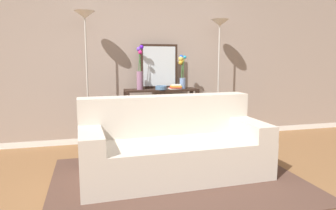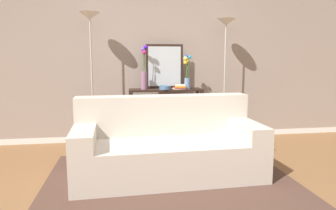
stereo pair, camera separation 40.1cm
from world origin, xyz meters
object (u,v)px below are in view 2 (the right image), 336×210
Objects in this scene: vase_tall_flowers at (144,72)px; console_table at (166,108)px; couch at (167,148)px; wall_mirror at (165,66)px; floor_lamp_right at (225,46)px; book_stack at (180,87)px; floor_lamp_left at (91,43)px; vase_short_flowers at (187,71)px; fruit_bowl at (165,88)px; book_row_under_console at (151,141)px.

console_table is at bearing 1.64° from vase_tall_flowers.
wall_mirror reaches higher than couch.
vase_tall_flowers is (-1.24, 0.04, -0.38)m from floor_lamp_right.
wall_mirror is (-0.91, 0.18, -0.30)m from floor_lamp_right.
console_table is at bearing 160.99° from book_stack.
floor_lamp_left is 10.24× the size of book_stack.
vase_tall_flowers is at bearing -178.36° from console_table.
fruit_bowl is at bearing -166.11° from vase_short_flowers.
floor_lamp_right reaches higher than book_stack.
wall_mirror is 0.42m from book_stack.
book_stack is (0.23, 0.02, 0.00)m from fruit_bowl.
vase_short_flowers is (0.33, -0.14, -0.07)m from wall_mirror.
floor_lamp_left is (-0.91, 1.22, 1.22)m from couch.
floor_lamp_right is at bearing 0.00° from floor_lamp_left.
floor_lamp_right is 1.12m from fruit_bowl.
couch is 1.95m from floor_lamp_left.
floor_lamp_left is 4.53× the size of book_row_under_console.
wall_mirror is 0.37m from vase_tall_flowers.
floor_lamp_left is 0.86m from vase_tall_flowers.
vase_tall_flowers is 0.58m from book_stack.
floor_lamp_left is 1.24m from fruit_bowl.
floor_lamp_right is (0.91, -0.05, 0.93)m from console_table.
floor_lamp_right is at bearing -11.01° from wall_mirror.
book_stack is at bearing 72.50° from couch.
book_stack is at bearing -9.00° from book_row_under_console.
console_table is at bearing 177.12° from floor_lamp_right.
floor_lamp_left is at bearing -176.89° from book_row_under_console.
book_stack is at bearing -1.09° from floor_lamp_left.
fruit_bowl is (-0.94, -0.05, -0.61)m from floor_lamp_right.
vase_tall_flowers reaches higher than console_table.
fruit_bowl reaches higher than console_table.
vase_short_flowers reaches higher than book_stack.
wall_mirror reaches higher than console_table.
floor_lamp_left is at bearing 180.00° from floor_lamp_right.
wall_mirror is at bearing 90.06° from console_table.
book_stack is at bearing -6.52° from vase_tall_flowers.
vase_tall_flowers reaches higher than fruit_bowl.
book_stack reaches higher than couch.
vase_tall_flowers is at bearing 173.48° from book_stack.
couch is 1.58m from vase_short_flowers.
floor_lamp_left reaches higher than vase_tall_flowers.
floor_lamp_left is 1.47m from vase_short_flowers.
wall_mirror reaches higher than book_row_under_console.
vase_short_flowers reaches higher than book_row_under_console.
book_stack is (0.20, -0.07, 0.32)m from console_table.
book_row_under_console is at bearing -151.23° from wall_mirror.
fruit_bowl is 0.87m from book_row_under_console.
console_table is at bearing 82.18° from couch.
book_stack is (-0.12, -0.06, -0.23)m from vase_short_flowers.
wall_mirror is (-0.00, 0.13, 0.62)m from console_table.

